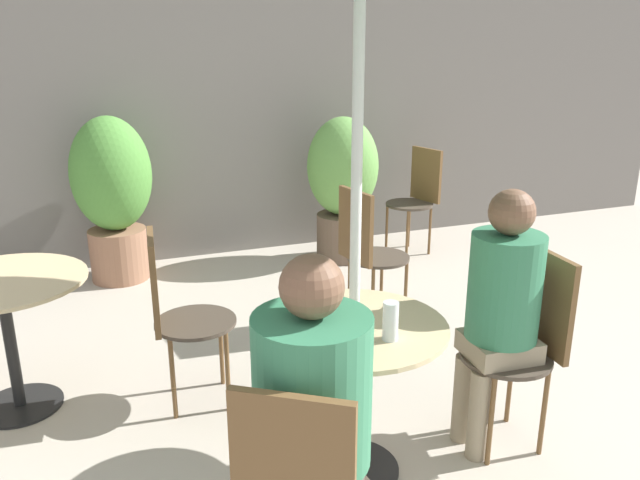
% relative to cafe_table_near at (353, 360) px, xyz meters
% --- Properties ---
extents(storefront_wall, '(10.00, 0.06, 3.00)m').
position_rel_cafe_table_near_xyz_m(storefront_wall, '(0.04, 3.24, 0.95)').
color(storefront_wall, slate).
rests_on(storefront_wall, ground_plane).
extents(cafe_table_near, '(0.79, 0.79, 0.72)m').
position_rel_cafe_table_near_xyz_m(cafe_table_near, '(0.00, 0.00, 0.00)').
color(cafe_table_near, black).
rests_on(cafe_table_near, ground_plane).
extents(cafe_table_far, '(0.83, 0.83, 0.72)m').
position_rel_cafe_table_near_xyz_m(cafe_table_far, '(-1.43, 1.09, 0.01)').
color(cafe_table_far, black).
rests_on(cafe_table_far, ground_plane).
extents(bistro_chair_1, '(0.43, 0.42, 0.94)m').
position_rel_cafe_table_near_xyz_m(bistro_chair_1, '(0.84, -0.06, 0.01)').
color(bistro_chair_1, '#42382D').
rests_on(bistro_chair_1, ground_plane).
extents(bistro_chair_2, '(0.44, 0.42, 0.94)m').
position_rel_cafe_table_near_xyz_m(bistro_chair_2, '(0.70, 1.39, 0.01)').
color(bistro_chair_2, '#42382D').
rests_on(bistro_chair_2, ground_plane).
extents(bistro_chair_3, '(0.45, 0.43, 0.94)m').
position_rel_cafe_table_near_xyz_m(bistro_chair_3, '(1.79, 2.63, 0.01)').
color(bistro_chair_3, '#42382D').
rests_on(bistro_chair_3, ground_plane).
extents(bistro_chair_4, '(0.43, 0.42, 0.94)m').
position_rel_cafe_table_near_xyz_m(bistro_chair_4, '(-0.63, 0.83, 0.01)').
color(bistro_chair_4, '#42382D').
rests_on(bistro_chair_4, ground_plane).
extents(seated_person_0, '(0.46, 0.47, 1.26)m').
position_rel_cafe_table_near_xyz_m(seated_person_0, '(-0.39, -0.57, 0.19)').
color(seated_person_0, brown).
rests_on(seated_person_0, ground_plane).
extents(seated_person_1, '(0.34, 0.32, 1.25)m').
position_rel_cafe_table_near_xyz_m(seated_person_1, '(0.69, -0.05, 0.20)').
color(seated_person_1, gray).
rests_on(seated_person_1, ground_plane).
extents(beer_glass_0, '(0.06, 0.06, 0.16)m').
position_rel_cafe_table_near_xyz_m(beer_glass_0, '(-0.01, 0.19, 0.25)').
color(beer_glass_0, beige).
rests_on(beer_glass_0, cafe_table_near).
extents(beer_glass_1, '(0.06, 0.06, 0.16)m').
position_rel_cafe_table_near_xyz_m(beer_glass_1, '(0.08, -0.18, 0.25)').
color(beer_glass_1, silver).
rests_on(beer_glass_1, cafe_table_near).
extents(potted_plant_0, '(0.62, 0.62, 1.31)m').
position_rel_cafe_table_near_xyz_m(potted_plant_0, '(-0.80, 2.87, 0.18)').
color(potted_plant_0, '#93664C').
rests_on(potted_plant_0, ground_plane).
extents(potted_plant_1, '(0.61, 0.61, 1.25)m').
position_rel_cafe_table_near_xyz_m(potted_plant_1, '(1.08, 2.70, 0.15)').
color(potted_plant_1, brown).
rests_on(potted_plant_1, ground_plane).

